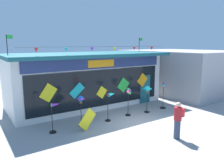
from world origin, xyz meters
TOP-DOWN VIEW (x-y plane):
  - ground_plane at (0.00, 0.00)m, footprint 80.00×80.00m
  - kite_shop_building at (-0.52, 5.23)m, footprint 10.55×4.83m
  - wind_spinner_far_left at (-4.11, 1.55)m, footprint 0.58×0.32m
  - wind_spinner_left at (-2.70, 1.61)m, footprint 0.30×0.30m
  - wind_spinner_center_left at (-0.99, 1.43)m, footprint 0.67×0.31m
  - wind_spinner_center_right at (0.33, 1.53)m, footprint 0.43×0.32m
  - wind_spinner_right at (1.66, 1.38)m, footprint 0.35×0.35m
  - wind_spinner_far_right at (3.15, 1.43)m, footprint 0.39×0.38m
  - person_near_camera at (0.18, -2.18)m, footprint 0.46×0.34m
  - display_kite_on_ground at (-2.68, 0.95)m, footprint 1.08×0.24m
  - neighbour_building at (9.30, 5.08)m, footprint 7.89×9.69m

SIDE VIEW (x-z plane):
  - ground_plane at x=0.00m, z-range 0.00..0.00m
  - display_kite_on_ground at x=-2.68m, z-range 0.00..1.08m
  - person_near_camera at x=0.18m, z-range 0.05..1.73m
  - wind_spinner_far_left at x=-4.11m, z-range 0.22..1.67m
  - wind_spinner_far_right at x=3.15m, z-range 0.18..1.93m
  - wind_spinner_center_right at x=0.33m, z-range 0.33..2.03m
  - wind_spinner_center_left at x=-0.99m, z-range 0.40..1.99m
  - wind_spinner_left at x=-2.70m, z-range 0.41..2.01m
  - wind_spinner_right at x=1.66m, z-range 0.49..2.16m
  - neighbour_building at x=9.30m, z-range 0.00..3.58m
  - kite_shop_building at x=-0.52m, z-range -0.53..4.15m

